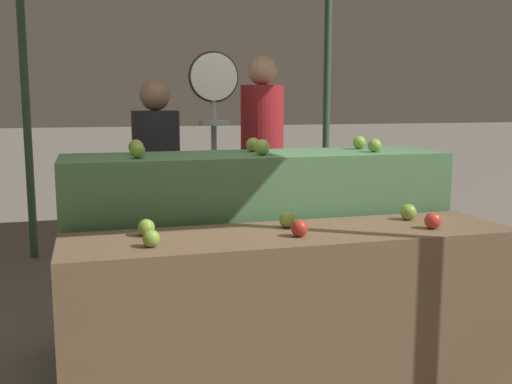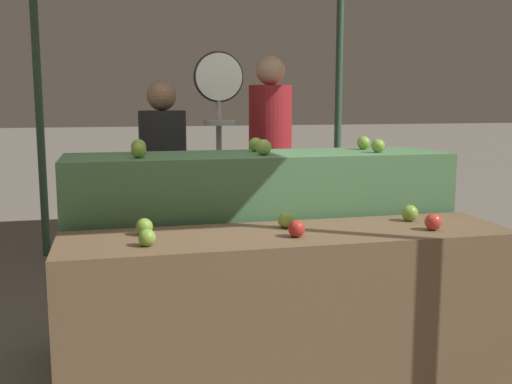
# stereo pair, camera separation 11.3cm
# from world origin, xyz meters

# --- Properties ---
(display_counter_front) EXTENTS (2.12, 0.55, 0.80)m
(display_counter_front) POSITION_xyz_m (0.00, 0.00, 0.40)
(display_counter_front) COLOR brown
(display_counter_front) RESTS_ON ground_plane
(display_counter_back) EXTENTS (2.12, 0.55, 1.12)m
(display_counter_back) POSITION_xyz_m (0.00, 0.60, 0.56)
(display_counter_back) COLOR #4C7A4C
(display_counter_back) RESTS_ON ground_plane
(apple_front_0) EXTENTS (0.08, 0.08, 0.08)m
(apple_front_0) POSITION_xyz_m (-0.67, -0.11, 0.84)
(apple_front_0) COLOR #7AA338
(apple_front_0) RESTS_ON display_counter_front
(apple_front_1) EXTENTS (0.08, 0.08, 0.08)m
(apple_front_1) POSITION_xyz_m (-0.00, -0.10, 0.84)
(apple_front_1) COLOR #B72D23
(apple_front_1) RESTS_ON display_counter_front
(apple_front_2) EXTENTS (0.08, 0.08, 0.08)m
(apple_front_2) POSITION_xyz_m (0.67, -0.11, 0.84)
(apple_front_2) COLOR red
(apple_front_2) RESTS_ON display_counter_front
(apple_front_3) EXTENTS (0.08, 0.08, 0.08)m
(apple_front_3) POSITION_xyz_m (-0.67, 0.11, 0.84)
(apple_front_3) COLOR #7AA338
(apple_front_3) RESTS_ON display_counter_front
(apple_front_4) EXTENTS (0.08, 0.08, 0.08)m
(apple_front_4) POSITION_xyz_m (0.01, 0.10, 0.84)
(apple_front_4) COLOR #84AD3D
(apple_front_4) RESTS_ON display_counter_front
(apple_front_5) EXTENTS (0.08, 0.08, 0.08)m
(apple_front_5) POSITION_xyz_m (0.67, 0.11, 0.84)
(apple_front_5) COLOR #7AA338
(apple_front_5) RESTS_ON display_counter_front
(apple_back_0) EXTENTS (0.08, 0.08, 0.08)m
(apple_back_0) POSITION_xyz_m (-0.66, 0.48, 1.16)
(apple_back_0) COLOR #84AD3D
(apple_back_0) RESTS_ON display_counter_back
(apple_back_1) EXTENTS (0.09, 0.09, 0.09)m
(apple_back_1) POSITION_xyz_m (-0.01, 0.49, 1.16)
(apple_back_1) COLOR #8EB247
(apple_back_1) RESTS_ON display_counter_back
(apple_back_2) EXTENTS (0.08, 0.08, 0.08)m
(apple_back_2) POSITION_xyz_m (0.66, 0.49, 1.16)
(apple_back_2) COLOR #7AA338
(apple_back_2) RESTS_ON display_counter_back
(apple_back_3) EXTENTS (0.08, 0.08, 0.08)m
(apple_back_3) POSITION_xyz_m (-0.65, 0.70, 1.16)
(apple_back_3) COLOR #84AD3D
(apple_back_3) RESTS_ON display_counter_back
(apple_back_4) EXTENTS (0.08, 0.08, 0.08)m
(apple_back_4) POSITION_xyz_m (0.01, 0.71, 1.16)
(apple_back_4) COLOR #84AD3D
(apple_back_4) RESTS_ON display_counter_back
(apple_back_5) EXTENTS (0.08, 0.08, 0.08)m
(apple_back_5) POSITION_xyz_m (0.67, 0.71, 1.16)
(apple_back_5) COLOR #7AA338
(apple_back_5) RESTS_ON display_counter_back
(produce_scale) EXTENTS (0.32, 0.20, 1.72)m
(produce_scale) POSITION_xyz_m (-0.12, 1.18, 1.27)
(produce_scale) COLOR #99999E
(produce_scale) RESTS_ON ground_plane
(person_vendor_at_scale) EXTENTS (0.34, 0.34, 1.54)m
(person_vendor_at_scale) POSITION_xyz_m (-0.45, 1.54, 0.89)
(person_vendor_at_scale) COLOR #2D2D38
(person_vendor_at_scale) RESTS_ON ground_plane
(person_customer_left) EXTENTS (0.41, 0.41, 1.76)m
(person_customer_left) POSITION_xyz_m (0.41, 1.92, 1.02)
(person_customer_left) COLOR #2D2D38
(person_customer_left) RESTS_ON ground_plane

